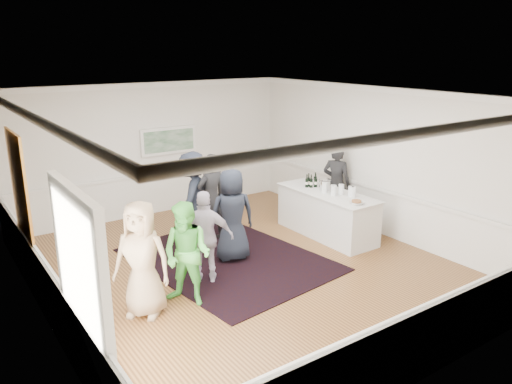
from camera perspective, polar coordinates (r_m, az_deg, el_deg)
floor at (r=9.47m, az=-1.33°, el=-8.63°), size 8.00×8.00×0.00m
ceiling at (r=8.63m, az=-1.47°, el=11.03°), size 7.00×8.00×0.02m
wall_left at (r=7.66m, az=-23.85°, el=-3.31°), size 0.02×8.00×3.20m
wall_right at (r=11.17m, az=13.80°, el=3.45°), size 0.02×8.00×3.20m
wall_back at (r=12.37m, az=-11.68°, el=4.80°), size 7.00×0.02×3.20m
wall_front at (r=6.17m, az=19.71°, el=-7.49°), size 7.00×0.02×3.20m
wainscoting at (r=9.27m, az=-1.35°, el=-5.83°), size 7.00×8.00×1.00m
mirror at (r=8.85m, az=-25.39°, el=0.36°), size 0.05×1.25×1.85m
doorway at (r=6.01m, az=-19.41°, el=-10.02°), size 0.10×1.78×2.56m
landscape_painting at (r=12.44m, az=-9.93°, el=5.80°), size 1.44×0.06×0.66m
area_rug at (r=9.80m, az=-3.17°, el=-7.69°), size 3.38×4.18×0.02m
serving_table at (r=10.98m, az=8.09°, el=-2.45°), size 0.92×2.43×0.98m
bartender at (r=11.75m, az=9.17°, el=0.94°), size 0.68×0.80×1.85m
guest_tan at (r=7.76m, az=-12.91°, el=-7.50°), size 1.04×1.04×1.83m
guest_green at (r=7.98m, az=-7.89°, el=-7.07°), size 0.99×1.04×1.69m
guest_lilac at (r=8.68m, az=-5.79°, el=-5.17°), size 1.04×0.85×1.65m
guest_dark_a at (r=10.53m, az=-7.22°, el=-0.57°), size 1.42×1.33×1.92m
guest_dark_b at (r=10.47m, az=-5.13°, el=-0.70°), size 0.74×0.54×1.89m
guest_navy at (r=9.52m, az=-2.76°, el=-2.64°), size 1.00×0.78×1.81m
wine_bottles at (r=11.17m, az=6.36°, el=1.39°), size 0.35×0.22×0.31m
juice_pitchers at (r=10.59m, az=9.64°, el=0.23°), size 0.38×0.70×0.24m
ice_bucket at (r=10.95m, az=7.86°, el=0.80°), size 0.26×0.26×0.25m
nut_bowl at (r=10.09m, az=11.41°, el=-1.16°), size 0.28×0.28×0.08m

